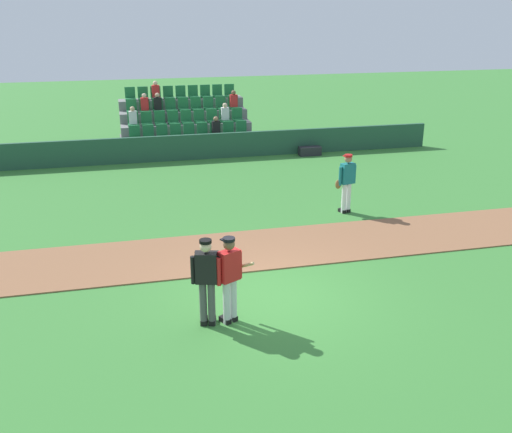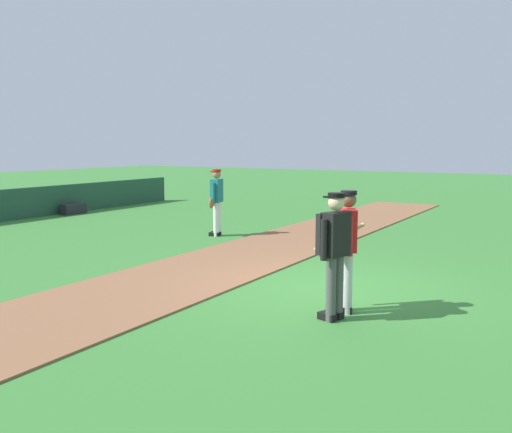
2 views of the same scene
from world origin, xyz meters
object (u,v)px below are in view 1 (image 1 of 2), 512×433
(equipment_bag, at_px, (310,151))
(umpire_home_plate, at_px, (207,277))
(batter_red_jersey, at_px, (230,277))
(runner_teal_jersey, at_px, (347,181))

(equipment_bag, bearing_deg, umpire_home_plate, -116.58)
(batter_red_jersey, distance_m, equipment_bag, 13.68)
(runner_teal_jersey, relative_size, equipment_bag, 1.96)
(equipment_bag, bearing_deg, runner_teal_jersey, -100.01)
(batter_red_jersey, distance_m, runner_teal_jersey, 7.09)
(umpire_home_plate, xyz_separation_m, equipment_bag, (6.19, 12.37, -0.82))
(runner_teal_jersey, bearing_deg, batter_red_jersey, -129.76)
(equipment_bag, bearing_deg, batter_red_jersey, -114.93)
(batter_red_jersey, distance_m, umpire_home_plate, 0.43)
(umpire_home_plate, bearing_deg, batter_red_jersey, -2.40)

